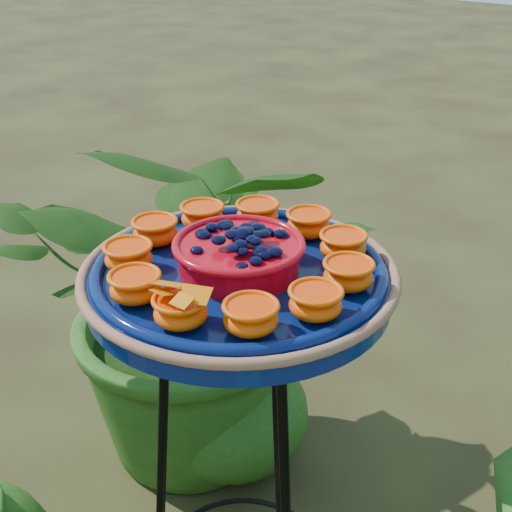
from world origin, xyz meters
name	(u,v)px	position (x,y,z in m)	size (l,w,h in m)	color
tripod_stand	(242,471)	(0.05, 0.12, 0.55)	(0.38, 0.38, 0.91)	black
feeder_dish	(239,272)	(0.05, 0.12, 0.96)	(0.53, 0.53, 0.11)	#06164F
shrub_back_left	(201,294)	(-0.46, 0.60, 0.51)	(0.92, 0.80, 1.03)	#234B14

